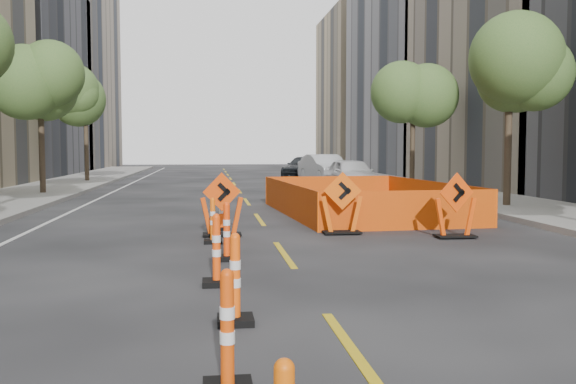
{
  "coord_description": "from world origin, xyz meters",
  "views": [
    {
      "loc": [
        -1.44,
        -8.15,
        2.06
      ],
      "look_at": [
        0.26,
        5.48,
        1.1
      ],
      "focal_mm": 40.0,
      "sensor_mm": 36.0,
      "label": 1
    }
  ],
  "objects": [
    {
      "name": "bld_left_e",
      "position": [
        -17.0,
        55.6,
        10.0
      ],
      "size": [
        12.0,
        20.0,
        20.0
      ],
      "primitive_type": "cube",
      "color": "gray",
      "rests_on": "ground"
    },
    {
      "name": "channelizer_3",
      "position": [
        -1.33,
        1.35,
        0.54
      ],
      "size": [
        0.43,
        0.43,
        1.08
      ],
      "primitive_type": null,
      "color": "#FF460A",
      "rests_on": "ground"
    },
    {
      "name": "chevron_sign_center",
      "position": [
        1.7,
        6.67,
        0.74
      ],
      "size": [
        1.1,
        0.81,
        1.48
      ],
      "primitive_type": null,
      "rotation": [
        0.0,
        0.0,
        -0.24
      ],
      "color": "#F2560A",
      "rests_on": "ground"
    },
    {
      "name": "chevron_sign_right",
      "position": [
        4.12,
        5.72,
        0.74
      ],
      "size": [
        1.11,
        0.83,
        1.49
      ],
      "primitive_type": null,
      "rotation": [
        0.0,
        0.0,
        0.26
      ],
      "color": "#F6460A",
      "rests_on": "ground"
    },
    {
      "name": "channelizer_4",
      "position": [
        -1.11,
        3.48,
        0.53
      ],
      "size": [
        0.42,
        0.42,
        1.07
      ],
      "primitive_type": null,
      "color": "#FF400A",
      "rests_on": "ground"
    },
    {
      "name": "channelizer_2",
      "position": [
        -1.13,
        -0.77,
        0.54
      ],
      "size": [
        0.42,
        0.42,
        1.07
      ],
      "primitive_type": null,
      "color": "#FF540A",
      "rests_on": "ground"
    },
    {
      "name": "ground_plane",
      "position": [
        0.0,
        0.0,
        0.0
      ],
      "size": [
        140.0,
        140.0,
        0.0
      ],
      "primitive_type": "plane",
      "color": "black"
    },
    {
      "name": "channelizer_5",
      "position": [
        -1.35,
        5.6,
        0.49
      ],
      "size": [
        0.39,
        0.39,
        0.98
      ],
      "primitive_type": null,
      "color": "#FF600A",
      "rests_on": "ground"
    },
    {
      "name": "bld_right_c",
      "position": [
        17.0,
        23.8,
        7.0
      ],
      "size": [
        12.0,
        16.0,
        14.0
      ],
      "primitive_type": "cube",
      "color": "gray",
      "rests_on": "ground"
    },
    {
      "name": "tree_l_d",
      "position": [
        -8.4,
        30.0,
        4.53
      ],
      "size": [
        2.8,
        2.8,
        5.95
      ],
      "color": "#382B1E",
      "rests_on": "ground"
    },
    {
      "name": "safety_fence",
      "position": [
        3.25,
        11.14,
        0.5
      ],
      "size": [
        5.2,
        8.25,
        0.99
      ],
      "primitive_type": null,
      "rotation": [
        0.0,
        0.0,
        0.07
      ],
      "color": "#E83F0C",
      "rests_on": "ground"
    },
    {
      "name": "tree_l_c",
      "position": [
        -8.4,
        20.0,
        4.53
      ],
      "size": [
        2.8,
        2.8,
        5.95
      ],
      "color": "#382B1E",
      "rests_on": "ground"
    },
    {
      "name": "parked_car_far",
      "position": [
        4.87,
        34.01,
        0.72
      ],
      "size": [
        3.86,
        5.32,
        1.43
      ],
      "primitive_type": "imported",
      "rotation": [
        0.0,
        0.0,
        -0.42
      ],
      "color": "black",
      "rests_on": "ground"
    },
    {
      "name": "parked_car_mid",
      "position": [
        5.26,
        28.45,
        0.82
      ],
      "size": [
        2.54,
        5.22,
        1.65
      ],
      "primitive_type": "imported",
      "rotation": [
        0.0,
        0.0,
        0.17
      ],
      "color": "#B5B7BB",
      "rests_on": "ground"
    },
    {
      "name": "channelizer_1",
      "position": [
        -1.29,
        -2.89,
        0.53
      ],
      "size": [
        0.42,
        0.42,
        1.06
      ],
      "primitive_type": null,
      "color": "#DA4309",
      "rests_on": "ground"
    },
    {
      "name": "parked_car_near",
      "position": [
        5.26,
        21.46,
        0.78
      ],
      "size": [
        2.17,
        4.7,
        1.56
      ],
      "primitive_type": "imported",
      "rotation": [
        0.0,
        0.0,
        0.07
      ],
      "color": "silver",
      "rests_on": "ground"
    },
    {
      "name": "bld_right_d",
      "position": [
        17.0,
        40.2,
        10.0
      ],
      "size": [
        12.0,
        18.0,
        20.0
      ],
      "primitive_type": "cube",
      "color": "gray",
      "rests_on": "ground"
    },
    {
      "name": "channelizer_6",
      "position": [
        -1.12,
        7.72,
        0.52
      ],
      "size": [
        0.41,
        0.41,
        1.05
      ],
      "primitive_type": null,
      "color": "#FF450A",
      "rests_on": "ground"
    },
    {
      "name": "tree_r_c",
      "position": [
        8.4,
        22.0,
        4.53
      ],
      "size": [
        2.8,
        2.8,
        5.95
      ],
      "color": "#382B1E",
      "rests_on": "ground"
    },
    {
      "name": "sidewalk_right",
      "position": [
        9.0,
        12.0,
        0.07
      ],
      "size": [
        4.0,
        90.0,
        0.15
      ],
      "primitive_type": "cube",
      "color": "gray",
      "rests_on": "ground"
    },
    {
      "name": "tree_r_b",
      "position": [
        8.4,
        12.0,
        4.53
      ],
      "size": [
        2.8,
        2.8,
        5.95
      ],
      "color": "#382B1E",
      "rests_on": "ground"
    },
    {
      "name": "bld_right_e",
      "position": [
        17.0,
        58.6,
        8.0
      ],
      "size": [
        12.0,
        14.0,
        16.0
      ],
      "primitive_type": "cube",
      "color": "tan",
      "rests_on": "ground"
    },
    {
      "name": "channelizer_7",
      "position": [
        -1.07,
        9.85,
        0.51
      ],
      "size": [
        0.4,
        0.4,
        1.02
      ],
      "primitive_type": null,
      "color": "#FF410A",
      "rests_on": "ground"
    },
    {
      "name": "chevron_sign_left",
      "position": [
        -1.13,
        6.67,
        0.74
      ],
      "size": [
        1.09,
        0.78,
        1.48
      ],
      "primitive_type": null,
      "rotation": [
        0.0,
        0.0,
        0.21
      ],
      "color": "#E74309",
      "rests_on": "ground"
    }
  ]
}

